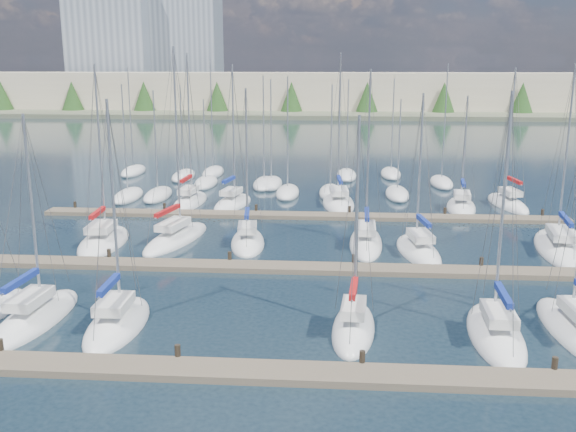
# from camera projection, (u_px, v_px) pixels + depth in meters

# --- Properties ---
(ground) EXTENTS (400.00, 400.00, 0.00)m
(ground) POSITION_uv_depth(u_px,v_px,m) (314.00, 163.00, 83.07)
(ground) COLOR #1A2A35
(ground) RESTS_ON ground
(dock_near) EXTENTS (44.00, 1.93, 1.10)m
(dock_near) POSITION_uv_depth(u_px,v_px,m) (267.00, 372.00, 26.84)
(dock_near) COLOR #6B5E4C
(dock_near) RESTS_ON ground
(dock_mid) EXTENTS (44.00, 1.93, 1.10)m
(dock_mid) POSITION_uv_depth(u_px,v_px,m) (290.00, 268.00, 40.41)
(dock_mid) COLOR #6B5E4C
(dock_mid) RESTS_ON ground
(dock_far) EXTENTS (44.00, 1.93, 1.10)m
(dock_far) POSITION_uv_depth(u_px,v_px,m) (302.00, 216.00, 53.97)
(dock_far) COLOR #6B5E4C
(dock_far) RESTS_ON ground
(sailboat_p) EXTENTS (3.39, 8.65, 14.30)m
(sailboat_p) POSITION_uv_depth(u_px,v_px,m) (338.00, 203.00, 58.82)
(sailboat_p) COLOR white
(sailboat_p) RESTS_ON ground
(sailboat_j) EXTENTS (3.12, 7.05, 11.77)m
(sailboat_j) POSITION_uv_depth(u_px,v_px,m) (248.00, 242.00, 45.99)
(sailboat_j) COLOR white
(sailboat_j) RESTS_ON ground
(sailboat_m) EXTENTS (4.41, 10.14, 13.45)m
(sailboat_m) POSITION_uv_depth(u_px,v_px,m) (559.00, 248.00, 44.61)
(sailboat_m) COLOR white
(sailboat_m) RESTS_ON ground
(sailboat_k) EXTENTS (2.63, 8.64, 13.06)m
(sailboat_k) POSITION_uv_depth(u_px,v_px,m) (366.00, 242.00, 45.93)
(sailboat_k) COLOR white
(sailboat_k) RESTS_ON ground
(sailboat_i) EXTENTS (4.47, 9.32, 14.58)m
(sailboat_i) POSITION_uv_depth(u_px,v_px,m) (176.00, 238.00, 46.99)
(sailboat_i) COLOR white
(sailboat_i) RESTS_ON ground
(sailboat_o) EXTENTS (3.83, 7.37, 13.31)m
(sailboat_o) POSITION_uv_depth(u_px,v_px,m) (233.00, 203.00, 58.53)
(sailboat_o) COLOR white
(sailboat_o) RESTS_ON ground
(sailboat_q) EXTENTS (3.48, 7.45, 10.66)m
(sailboat_q) POSITION_uv_depth(u_px,v_px,m) (461.00, 207.00, 57.08)
(sailboat_q) COLOR white
(sailboat_q) RESTS_ON ground
(sailboat_c) EXTENTS (2.75, 7.02, 11.88)m
(sailboat_c) POSITION_uv_depth(u_px,v_px,m) (117.00, 323.00, 31.76)
(sailboat_c) COLOR white
(sailboat_c) RESTS_ON ground
(sailboat_r) EXTENTS (3.33, 8.12, 13.03)m
(sailboat_r) POSITION_uv_depth(u_px,v_px,m) (508.00, 203.00, 58.42)
(sailboat_r) COLOR white
(sailboat_r) RESTS_ON ground
(sailboat_e) EXTENTS (2.82, 7.75, 12.31)m
(sailboat_e) POSITION_uv_depth(u_px,v_px,m) (496.00, 334.00, 30.53)
(sailboat_e) COLOR white
(sailboat_e) RESTS_ON ground
(sailboat_h) EXTENTS (3.59, 8.14, 13.37)m
(sailboat_h) POSITION_uv_depth(u_px,v_px,m) (104.00, 241.00, 46.24)
(sailboat_h) COLOR white
(sailboat_h) RESTS_ON ground
(sailboat_b) EXTENTS (2.89, 8.07, 11.15)m
(sailboat_b) POSITION_uv_depth(u_px,v_px,m) (35.00, 318.00, 32.46)
(sailboat_b) COLOR white
(sailboat_b) RESTS_ON ground
(sailboat_n) EXTENTS (2.86, 8.02, 14.25)m
(sailboat_n) POSITION_uv_depth(u_px,v_px,m) (190.00, 202.00, 59.16)
(sailboat_n) COLOR white
(sailboat_n) RESTS_ON ground
(sailboat_l) EXTENTS (3.47, 7.75, 11.55)m
(sailboat_l) POSITION_uv_depth(u_px,v_px,m) (418.00, 251.00, 43.92)
(sailboat_l) COLOR white
(sailboat_l) RESTS_ON ground
(sailboat_d) EXTENTS (2.59, 6.75, 11.18)m
(sailboat_d) POSITION_uv_depth(u_px,v_px,m) (353.00, 328.00, 31.23)
(sailboat_d) COLOR white
(sailboat_d) RESTS_ON ground
(distant_boats) EXTENTS (36.93, 20.75, 13.30)m
(distant_boats) POSITION_uv_depth(u_px,v_px,m) (268.00, 183.00, 67.58)
(distant_boats) COLOR #9EA0A5
(distant_boats) RESTS_ON ground
(shoreline) EXTENTS (400.00, 60.00, 38.00)m
(shoreline) POSITION_uv_depth(u_px,v_px,m) (276.00, 82.00, 169.27)
(shoreline) COLOR #666B51
(shoreline) RESTS_ON ground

